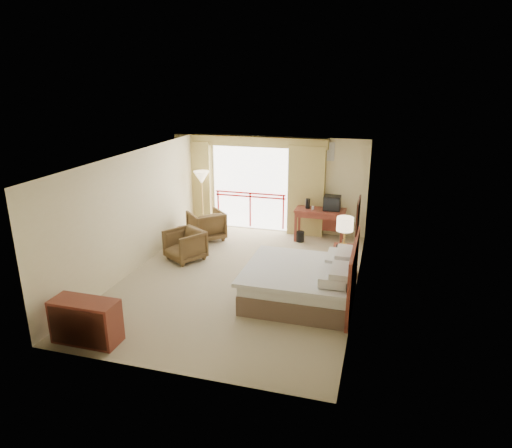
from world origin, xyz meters
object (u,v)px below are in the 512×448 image
(nightstand, at_px, (343,260))
(floor_lamp, at_px, (202,180))
(table_lamp, at_px, (345,225))
(desk, at_px, (321,216))
(wastebasket, at_px, (300,237))
(tv, at_px, (332,203))
(dresser, at_px, (86,321))
(bed, at_px, (303,282))
(armchair_far, at_px, (207,239))
(armchair_near, at_px, (186,259))
(side_table, at_px, (186,235))

(nightstand, bearing_deg, floor_lamp, 152.36)
(table_lamp, distance_m, desk, 2.27)
(wastebasket, bearing_deg, tv, 17.46)
(wastebasket, bearing_deg, dresser, -113.77)
(desk, distance_m, dresser, 6.82)
(bed, relative_size, table_lamp, 3.23)
(armchair_far, relative_size, floor_lamp, 0.51)
(nightstand, distance_m, floor_lamp, 4.78)
(armchair_far, distance_m, floor_lamp, 1.69)
(armchair_far, xyz_separation_m, armchair_near, (0.04, -1.50, 0.00))
(dresser, bearing_deg, nightstand, 47.17)
(dresser, bearing_deg, wastebasket, 67.40)
(tv, relative_size, dresser, 0.39)
(armchair_far, distance_m, dresser, 5.28)
(desk, distance_m, side_table, 3.64)
(desk, bearing_deg, armchair_near, -143.66)
(bed, xyz_separation_m, wastebasket, (-0.67, 3.31, -0.24))
(desk, xyz_separation_m, tv, (0.30, -0.06, 0.39))
(side_table, distance_m, dresser, 4.39)
(table_lamp, distance_m, floor_lamp, 4.62)
(table_lamp, height_order, wastebasket, table_lamp)
(wastebasket, bearing_deg, nightstand, -54.10)
(bed, relative_size, armchair_near, 2.58)
(armchair_near, distance_m, dresser, 3.79)
(side_table, bearing_deg, wastebasket, 27.46)
(desk, xyz_separation_m, floor_lamp, (-3.37, -0.13, 0.81))
(armchair_far, relative_size, side_table, 1.53)
(side_table, bearing_deg, dresser, -87.95)
(tv, height_order, wastebasket, tv)
(bed, distance_m, nightstand, 1.64)
(armchair_far, xyz_separation_m, dresser, (-0.05, -5.27, 0.38))
(nightstand, height_order, tv, tv)
(bed, height_order, desk, bed)
(nightstand, height_order, armchair_far, nightstand)
(wastebasket, bearing_deg, table_lamp, -53.33)
(nightstand, bearing_deg, armchair_near, -178.95)
(floor_lamp, bearing_deg, side_table, -83.70)
(table_lamp, distance_m, armchair_far, 4.16)
(armchair_near, bearing_deg, floor_lamp, 133.33)
(tv, height_order, floor_lamp, floor_lamp)
(wastebasket, distance_m, floor_lamp, 3.19)
(bed, bearing_deg, wastebasket, 101.38)
(tv, distance_m, wastebasket, 1.24)
(bed, bearing_deg, floor_lamp, 135.50)
(armchair_far, bearing_deg, table_lamp, 117.80)
(nightstand, bearing_deg, side_table, 172.07)
(desk, xyz_separation_m, dresser, (-3.04, -6.10, -0.30))
(table_lamp, relative_size, wastebasket, 2.36)
(side_table, bearing_deg, desk, 28.29)
(tv, relative_size, side_table, 0.76)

